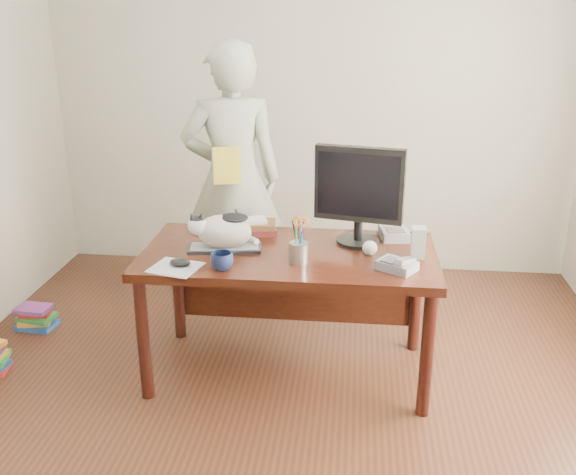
# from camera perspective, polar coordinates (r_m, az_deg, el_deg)

# --- Properties ---
(room) EXTENTS (4.50, 4.50, 4.50)m
(room) POSITION_cam_1_polar(r_m,az_deg,el_deg) (2.75, -1.25, 5.85)
(room) COLOR black
(room) RESTS_ON ground
(desk) EXTENTS (1.60, 0.80, 0.75)m
(desk) POSITION_cam_1_polar(r_m,az_deg,el_deg) (3.63, 0.22, -2.97)
(desk) COLOR black
(desk) RESTS_ON ground
(keyboard) EXTENTS (0.42, 0.21, 0.02)m
(keyboard) POSITION_cam_1_polar(r_m,az_deg,el_deg) (3.54, -5.64, -0.93)
(keyboard) COLOR black
(keyboard) RESTS_ON desk
(cat) EXTENTS (0.39, 0.24, 0.22)m
(cat) POSITION_cam_1_polar(r_m,az_deg,el_deg) (3.50, -5.91, 0.66)
(cat) COLOR silver
(cat) RESTS_ON keyboard
(monitor) EXTENTS (0.49, 0.28, 0.56)m
(monitor) POSITION_cam_1_polar(r_m,az_deg,el_deg) (3.53, 6.33, 4.18)
(monitor) COLOR black
(monitor) RESTS_ON desk
(pen_cup) EXTENTS (0.11, 0.11, 0.25)m
(pen_cup) POSITION_cam_1_polar(r_m,az_deg,el_deg) (3.33, 0.94, -1.12)
(pen_cup) COLOR #9B9AA0
(pen_cup) RESTS_ON desk
(mousepad) EXTENTS (0.28, 0.27, 0.01)m
(mousepad) POSITION_cam_1_polar(r_m,az_deg,el_deg) (3.34, -9.98, -2.65)
(mousepad) COLOR #B7BDC4
(mousepad) RESTS_ON desk
(mouse) EXTENTS (0.12, 0.09, 0.04)m
(mouse) POSITION_cam_1_polar(r_m,az_deg,el_deg) (3.34, -9.58, -2.19)
(mouse) COLOR black
(mouse) RESTS_ON mousepad
(coffee_mug) EXTENTS (0.16, 0.16, 0.09)m
(coffee_mug) POSITION_cam_1_polar(r_m,az_deg,el_deg) (3.27, -5.90, -2.10)
(coffee_mug) COLOR #0D1635
(coffee_mug) RESTS_ON desk
(phone) EXTENTS (0.23, 0.21, 0.09)m
(phone) POSITION_cam_1_polar(r_m,az_deg,el_deg) (3.30, 9.71, -2.41)
(phone) COLOR slate
(phone) RESTS_ON desk
(speaker) EXTENTS (0.07, 0.08, 0.16)m
(speaker) POSITION_cam_1_polar(r_m,az_deg,el_deg) (3.47, 11.51, -0.42)
(speaker) COLOR #97989A
(speaker) RESTS_ON desk
(baseball) EXTENTS (0.08, 0.08, 0.08)m
(baseball) POSITION_cam_1_polar(r_m,az_deg,el_deg) (3.47, 7.28, -0.94)
(baseball) COLOR beige
(baseball) RESTS_ON desk
(book_stack) EXTENTS (0.27, 0.22, 0.09)m
(book_stack) POSITION_cam_1_polar(r_m,az_deg,el_deg) (3.77, -2.86, 0.95)
(book_stack) COLOR #4A1316
(book_stack) RESTS_ON desk
(calculator) EXTENTS (0.18, 0.22, 0.06)m
(calculator) POSITION_cam_1_polar(r_m,az_deg,el_deg) (3.74, 9.40, 0.38)
(calculator) COLOR slate
(calculator) RESTS_ON desk
(person) EXTENTS (0.75, 0.59, 1.82)m
(person) POSITION_cam_1_polar(r_m,az_deg,el_deg) (4.33, -4.98, 5.15)
(person) COLOR beige
(person) RESTS_ON ground
(held_book) EXTENTS (0.19, 0.14, 0.24)m
(held_book) POSITION_cam_1_polar(r_m,az_deg,el_deg) (4.13, -5.48, 6.38)
(held_book) COLOR gold
(held_book) RESTS_ON person
(book_pile_b) EXTENTS (0.26, 0.20, 0.15)m
(book_pile_b) POSITION_cam_1_polar(r_m,az_deg,el_deg) (4.58, -21.48, -6.62)
(book_pile_b) COLOR #1A4BA1
(book_pile_b) RESTS_ON ground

